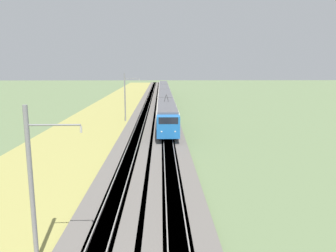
{
  "coord_description": "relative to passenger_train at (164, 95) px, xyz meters",
  "views": [
    {
      "loc": [
        -10.23,
        -3.21,
        9.33
      ],
      "look_at": [
        28.5,
        -4.06,
        2.15
      ],
      "focal_mm": 35.0,
      "sensor_mm": 36.0,
      "label": 1
    }
  ],
  "objects": [
    {
      "name": "ballast_main",
      "position": [
        -18.22,
        4.06,
        -2.13
      ],
      "size": [
        240.0,
        4.4,
        0.3
      ],
      "color": "#605B56",
      "rests_on": "ground"
    },
    {
      "name": "track_main",
      "position": [
        -18.22,
        4.06,
        -2.12
      ],
      "size": [
        240.0,
        1.57,
        0.45
      ],
      "color": "#4C4238",
      "rests_on": "ground"
    },
    {
      "name": "grass_verge",
      "position": [
        -18.22,
        11.08,
        -2.22
      ],
      "size": [
        240.0,
        12.76,
        0.12
      ],
      "color": "#99934C",
      "rests_on": "ground"
    },
    {
      "name": "catenary_mast_mid",
      "position": [
        -24.08,
        6.75,
        1.92
      ],
      "size": [
        0.22,
        2.56,
        8.13
      ],
      "color": "slate",
      "rests_on": "ground"
    },
    {
      "name": "passenger_train",
      "position": [
        0.0,
        0.0,
        0.0
      ],
      "size": [
        82.99,
        2.83,
        4.9
      ],
      "rotation": [
        0.0,
        0.0,
        3.14
      ],
      "color": "blue",
      "rests_on": "ground"
    },
    {
      "name": "ballast_adjacent",
      "position": [
        -18.22,
        -0.0,
        -2.13
      ],
      "size": [
        240.0,
        4.4,
        0.3
      ],
      "color": "#605B56",
      "rests_on": "ground"
    },
    {
      "name": "track_adjacent",
      "position": [
        -18.22,
        -0.0,
        -2.12
      ],
      "size": [
        240.0,
        1.57,
        0.45
      ],
      "color": "#4C4238",
      "rests_on": "ground"
    },
    {
      "name": "catenary_mast_near",
      "position": [
        -64.07,
        6.75,
        1.67
      ],
      "size": [
        0.22,
        2.56,
        7.63
      ],
      "color": "slate",
      "rests_on": "ground"
    }
  ]
}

